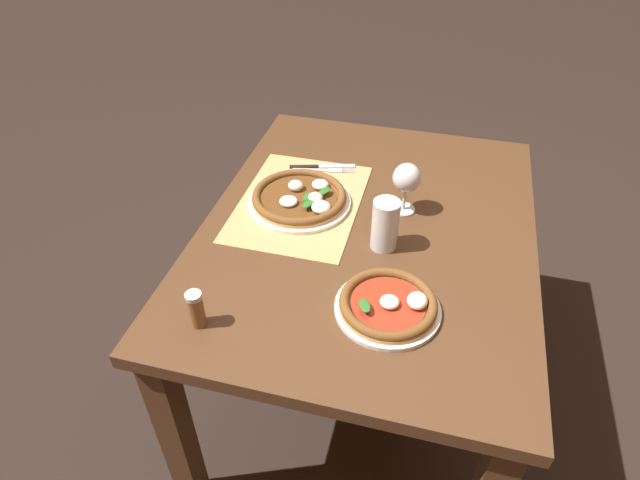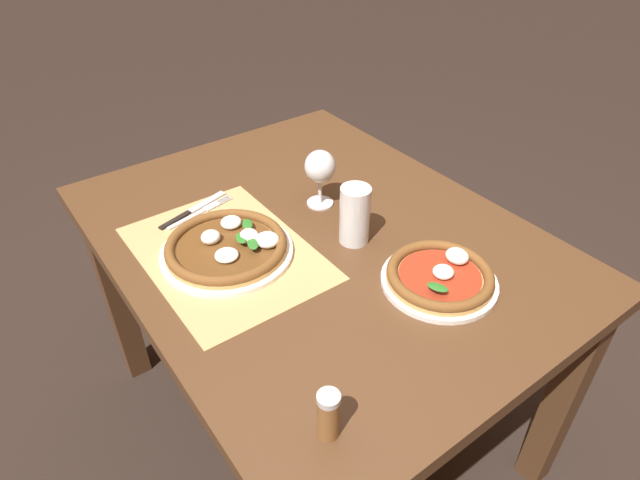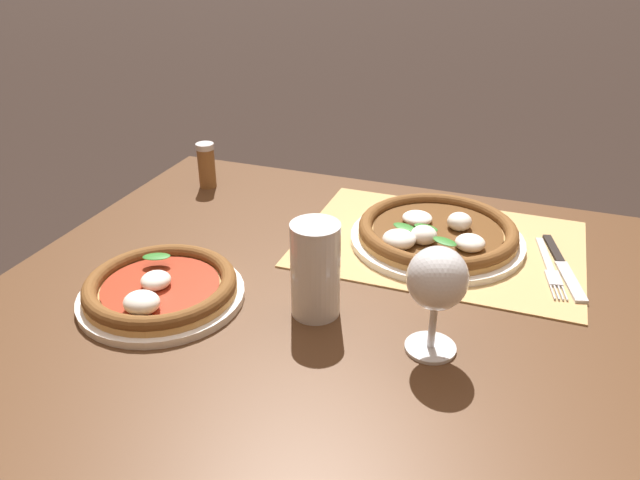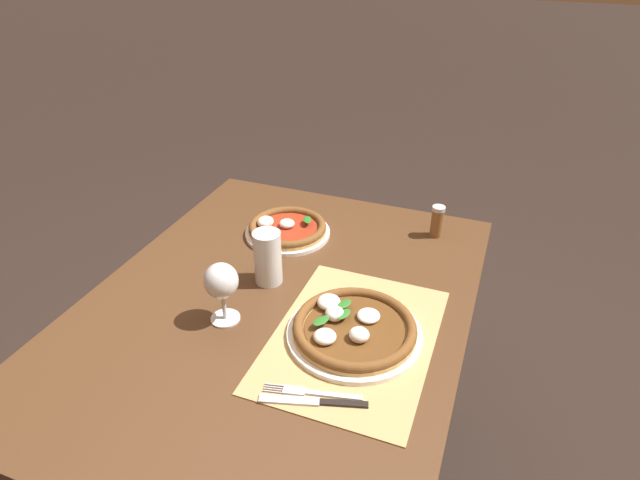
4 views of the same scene
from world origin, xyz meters
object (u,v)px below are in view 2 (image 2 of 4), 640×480
Objects in this scene: pizza_far at (440,276)px; fork at (201,212)px; pint_glass at (355,216)px; pepper_shaker at (328,415)px; wine_glass at (320,169)px; knife at (194,210)px; pizza_near at (228,247)px.

fork is (-0.55, -0.30, -0.01)m from pizza_far.
pint_glass is 1.49× the size of pepper_shaker.
pint_glass is 0.73× the size of fork.
knife is (-0.16, -0.29, -0.10)m from wine_glass.
pepper_shaker is at bearing -70.02° from pizza_far.
pepper_shaker is at bearing -43.59° from pint_glass.
fork is (-0.14, -0.28, -0.10)m from wine_glass.
pizza_near reaches higher than fork.
pizza_near is 1.45× the size of knife.
knife is at bearing -152.43° from fork.
pizza_far reaches higher than fork.
pizza_near is 1.54× the size of fork.
pizza_near is at bearing -115.17° from pint_glass.
fork is 0.94× the size of knife.
wine_glass reaches higher than pizza_near.
fork is at bearing -151.74° from pizza_far.
wine_glass reaches higher than fork.
pint_glass reaches higher than knife.
pizza_far is 1.63× the size of wine_glass.
pepper_shaker is (0.15, -0.42, 0.03)m from pizza_far.
wine_glass reaches higher than knife.
pepper_shaker reaches higher than pizza_far.
wine_glass reaches higher than pepper_shaker.
pizza_far is at bearing 12.31° from pint_glass.
fork is at bearing 172.74° from pizza_near.
wine_glass is at bearing 144.87° from pepper_shaker.
pizza_near is 1.22× the size of pizza_far.
knife is 0.73m from pepper_shaker.
pint_glass is 0.41m from fork.
pint_glass reaches higher than pepper_shaker.
pizza_far is 0.24m from pint_glass.
wine_glass is 0.78× the size of fork.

